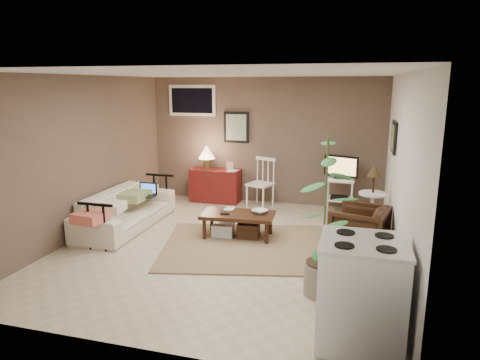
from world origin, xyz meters
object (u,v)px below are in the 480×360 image
(coffee_table, at_px, (237,223))
(potted_plant, at_px, (325,212))
(sofa, at_px, (126,203))
(red_console, at_px, (215,182))
(spindle_chair, at_px, (261,184))
(tv_stand, at_px, (340,183))
(side_table, at_px, (373,192))
(stove, at_px, (361,292))
(armchair, at_px, (359,227))

(coffee_table, bearing_deg, potted_plant, -46.48)
(sofa, bearing_deg, red_console, -24.83)
(red_console, distance_m, spindle_chair, 0.96)
(red_console, height_order, potted_plant, potted_plant)
(red_console, bearing_deg, coffee_table, -62.07)
(tv_stand, height_order, side_table, side_table)
(coffee_table, xyz_separation_m, stove, (1.78, -2.28, 0.26))
(red_console, relative_size, side_table, 1.01)
(sofa, bearing_deg, potted_plant, -114.08)
(sofa, xyz_separation_m, stove, (3.63, -2.27, 0.09))
(coffee_table, height_order, sofa, sofa)
(potted_plant, bearing_deg, tv_stand, 89.41)
(potted_plant, bearing_deg, spindle_chair, 113.90)
(armchair, xyz_separation_m, stove, (0.02, -2.17, 0.12))
(tv_stand, bearing_deg, stove, -84.82)
(sofa, height_order, armchair, sofa)
(red_console, relative_size, spindle_chair, 1.21)
(armchair, relative_size, stove, 0.74)
(sofa, height_order, potted_plant, potted_plant)
(armchair, bearing_deg, stove, 14.48)
(coffee_table, height_order, stove, stove)
(red_console, height_order, spindle_chair, red_console)
(spindle_chair, bearing_deg, tv_stand, 0.08)
(tv_stand, height_order, stove, tv_stand)
(coffee_table, relative_size, sofa, 0.54)
(coffee_table, xyz_separation_m, sofa, (-1.86, -0.00, 0.17))
(red_console, xyz_separation_m, spindle_chair, (0.95, -0.12, 0.05))
(coffee_table, distance_m, tv_stand, 2.27)
(side_table, relative_size, armchair, 1.54)
(coffee_table, bearing_deg, spindle_chair, 91.33)
(potted_plant, bearing_deg, stove, -64.35)
(side_table, bearing_deg, coffee_table, -160.75)
(tv_stand, xyz_separation_m, stove, (0.37, -4.03, -0.07))
(armchair, distance_m, stove, 2.17)
(spindle_chair, bearing_deg, sofa, -135.98)
(stove, bearing_deg, armchair, 90.53)
(sofa, relative_size, tv_stand, 1.96)
(spindle_chair, height_order, side_table, side_table)
(coffee_table, xyz_separation_m, red_console, (-0.99, 1.87, 0.16))
(tv_stand, distance_m, side_table, 1.20)
(red_console, distance_m, potted_plant, 4.11)
(armchair, xyz_separation_m, potted_plant, (-0.38, -1.34, 0.59))
(spindle_chair, distance_m, armchair, 2.59)
(armchair, bearing_deg, sofa, -77.73)
(red_console, distance_m, armchair, 3.38)
(spindle_chair, bearing_deg, red_console, 172.91)
(armchair, bearing_deg, red_console, -111.82)
(side_table, bearing_deg, tv_stand, 116.04)
(side_table, bearing_deg, potted_plant, -104.72)
(armchair, relative_size, potted_plant, 0.40)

